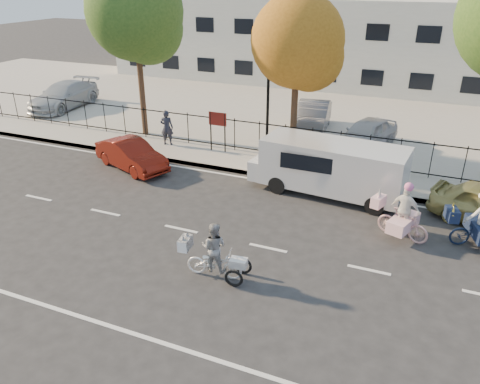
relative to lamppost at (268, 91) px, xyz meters
The scene contains 19 objects.
ground 7.50m from the lamppost, 94.21° to the right, with size 120.00×120.00×0.00m, color #333334.
road_markings 7.49m from the lamppost, 94.21° to the right, with size 60.00×9.52×0.01m, color silver, non-canonical shape.
curb 3.54m from the lamppost, 105.95° to the right, with size 60.00×0.10×0.15m, color #A8A399.
sidewalk 3.16m from the lamppost, 125.54° to the right, with size 60.00×2.20×0.15m, color #A8A399.
parking_lot 8.76m from the lamppost, 93.49° to the left, with size 60.00×15.60×0.15m, color #A8A399.
iron_fence 2.30m from the lamppost, 141.34° to the left, with size 58.00×0.06×1.50m, color black, non-canonical shape.
building 18.21m from the lamppost, 91.57° to the left, with size 34.00×10.00×6.00m, color silver.
lamppost is the anchor object (origin of this frame).
street_sign 2.90m from the lamppost, behind, with size 0.85×0.06×1.80m.
zebra_trike 9.20m from the lamppost, 79.42° to the right, with size 1.91×0.83×1.63m.
unicorn_bike 8.02m from the lamppost, 37.01° to the right, with size 1.92×1.39×1.90m.
white_van 4.48m from the lamppost, 34.97° to the right, with size 5.82×2.40×2.01m.
red_sedan 6.32m from the lamppost, 148.91° to the right, with size 1.30×3.71×1.22m, color #62140B.
pedestrian 5.38m from the lamppost, behind, with size 0.60×0.39×1.65m, color black.
lot_car_a 14.66m from the lamppost, 166.80° to the left, with size 2.07×5.09×1.48m, color #B6BABF.
lot_car_c 5.11m from the lamppost, 79.48° to the left, with size 1.55×4.46×1.47m, color #52545A.
lot_car_d 5.38m from the lamppost, 38.88° to the left, with size 1.58×3.93×1.34m, color #ABACB2.
tree_west 7.25m from the lamppost, behind, with size 4.47×4.47×8.19m.
tree_mid 2.21m from the lamppost, 34.66° to the left, with size 3.80×3.80×6.96m.
Camera 1 is at (6.87, -11.47, 7.55)m, focal length 35.00 mm.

